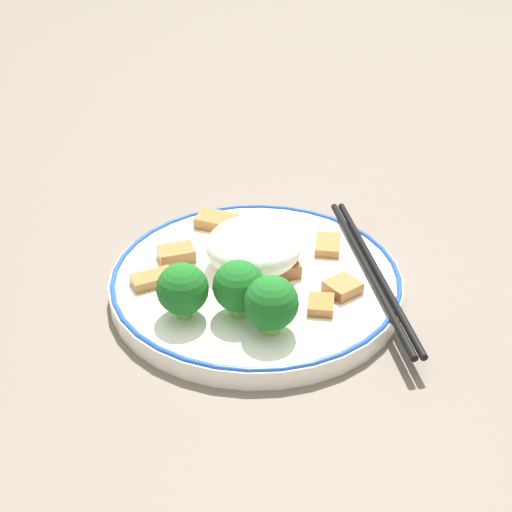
% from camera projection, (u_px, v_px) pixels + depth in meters
% --- Properties ---
extents(ground_plane, '(3.00, 3.00, 0.00)m').
position_uv_depth(ground_plane, '(256.00, 291.00, 0.65)').
color(ground_plane, '#665B51').
extents(plate, '(0.26, 0.26, 0.02)m').
position_uv_depth(plate, '(256.00, 281.00, 0.64)').
color(plate, white).
rests_on(plate, ground_plane).
extents(rice_mound, '(0.09, 0.09, 0.04)m').
position_uv_depth(rice_mound, '(254.00, 246.00, 0.64)').
color(rice_mound, white).
rests_on(rice_mound, plate).
extents(broccoli_back_left, '(0.04, 0.04, 0.05)m').
position_uv_depth(broccoli_back_left, '(183.00, 289.00, 0.57)').
color(broccoli_back_left, '#72AD4C').
rests_on(broccoli_back_left, plate).
extents(broccoli_back_center, '(0.04, 0.04, 0.05)m').
position_uv_depth(broccoli_back_center, '(239.00, 287.00, 0.57)').
color(broccoli_back_center, '#72AD4C').
rests_on(broccoli_back_center, plate).
extents(broccoli_back_right, '(0.04, 0.04, 0.05)m').
position_uv_depth(broccoli_back_right, '(272.00, 303.00, 0.55)').
color(broccoli_back_right, '#72AD4C').
rests_on(broccoli_back_right, plate).
extents(meat_near_front, '(0.03, 0.04, 0.01)m').
position_uv_depth(meat_near_front, '(176.00, 254.00, 0.65)').
color(meat_near_front, '#9E6633').
rests_on(meat_near_front, plate).
extents(meat_near_left, '(0.03, 0.04, 0.01)m').
position_uv_depth(meat_near_left, '(343.00, 287.00, 0.61)').
color(meat_near_left, '#9E6633').
rests_on(meat_near_left, plate).
extents(meat_near_right, '(0.03, 0.03, 0.01)m').
position_uv_depth(meat_near_right, '(285.00, 268.00, 0.63)').
color(meat_near_right, brown).
rests_on(meat_near_right, plate).
extents(meat_near_back, '(0.03, 0.03, 0.01)m').
position_uv_depth(meat_near_back, '(321.00, 305.00, 0.59)').
color(meat_near_back, '#995B28').
rests_on(meat_near_back, plate).
extents(meat_on_rice_edge, '(0.04, 0.03, 0.01)m').
position_uv_depth(meat_on_rice_edge, '(328.00, 245.00, 0.67)').
color(meat_on_rice_edge, '#9E6633').
rests_on(meat_on_rice_edge, plate).
extents(meat_mid_left, '(0.03, 0.04, 0.01)m').
position_uv_depth(meat_mid_left, '(153.00, 279.00, 0.62)').
color(meat_mid_left, '#9E6633').
rests_on(meat_mid_left, plate).
extents(meat_mid_right, '(0.04, 0.05, 0.01)m').
position_uv_depth(meat_mid_right, '(216.00, 221.00, 0.71)').
color(meat_mid_right, '#9E6633').
rests_on(meat_mid_right, plate).
extents(chopsticks, '(0.24, 0.02, 0.01)m').
position_uv_depth(chopsticks, '(372.00, 270.00, 0.64)').
color(chopsticks, black).
rests_on(chopsticks, plate).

